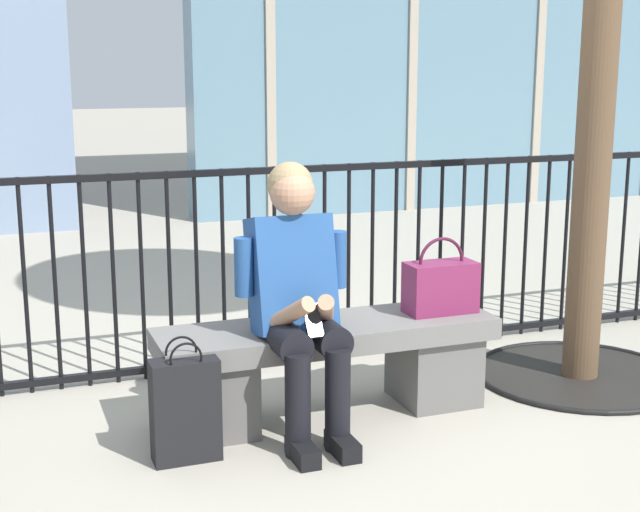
# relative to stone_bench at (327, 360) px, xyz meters

# --- Properties ---
(ground_plane) EXTENTS (60.00, 60.00, 0.00)m
(ground_plane) POSITION_rel_stone_bench_xyz_m (0.00, 0.00, -0.27)
(ground_plane) COLOR #A8A091
(stone_bench) EXTENTS (1.60, 0.44, 0.45)m
(stone_bench) POSITION_rel_stone_bench_xyz_m (0.00, 0.00, 0.00)
(stone_bench) COLOR slate
(stone_bench) RESTS_ON ground
(seated_person_with_phone) EXTENTS (0.52, 0.66, 1.21)m
(seated_person_with_phone) POSITION_rel_stone_bench_xyz_m (-0.19, -0.13, 0.38)
(seated_person_with_phone) COLOR black
(seated_person_with_phone) RESTS_ON ground
(handbag_on_bench) EXTENTS (0.34, 0.17, 0.37)m
(handbag_on_bench) POSITION_rel_stone_bench_xyz_m (0.58, -0.01, 0.31)
(handbag_on_bench) COLOR #7A234C
(handbag_on_bench) RESTS_ON stone_bench
(shopping_bag) EXTENTS (0.28, 0.13, 0.53)m
(shopping_bag) POSITION_rel_stone_bench_xyz_m (-0.73, -0.25, -0.05)
(shopping_bag) COLOR black
(shopping_bag) RESTS_ON ground
(plaza_railing) EXTENTS (9.24, 0.04, 1.10)m
(plaza_railing) POSITION_rel_stone_bench_xyz_m (0.00, 0.80, 0.28)
(plaza_railing) COLOR black
(plaza_railing) RESTS_ON ground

